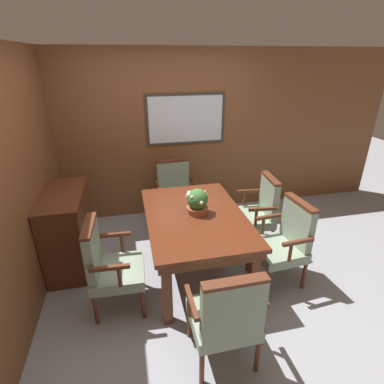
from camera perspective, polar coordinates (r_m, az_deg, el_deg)
ground_plane at (r=3.57m, az=0.14°, el=-16.00°), size 14.00×14.00×0.00m
wall_back at (r=4.55m, az=-4.69°, el=10.51°), size 7.20×0.08×2.45m
wall_left at (r=3.04m, az=-31.05°, el=-0.28°), size 0.06×7.20×2.45m
dining_table at (r=3.31m, az=0.57°, el=-5.77°), size 1.05×1.57×0.75m
chair_head_far at (r=4.40m, az=-3.22°, el=0.09°), size 0.59×0.53×0.95m
chair_left_near at (r=3.05m, az=-15.55°, el=-13.02°), size 0.52×0.58×0.95m
chair_right_near at (r=3.42m, az=17.23°, el=-8.71°), size 0.54×0.59×0.95m
chair_head_near at (r=2.49m, az=6.55°, el=-22.29°), size 0.57×0.50×0.95m
chair_right_far at (r=3.97m, az=12.43°, el=-3.33°), size 0.55×0.60×0.95m
potted_plant at (r=3.23m, az=1.00°, el=-1.86°), size 0.25×0.25×0.28m
sideboard_cabinet at (r=3.81m, az=-22.52°, el=-6.66°), size 0.46×0.98×0.93m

